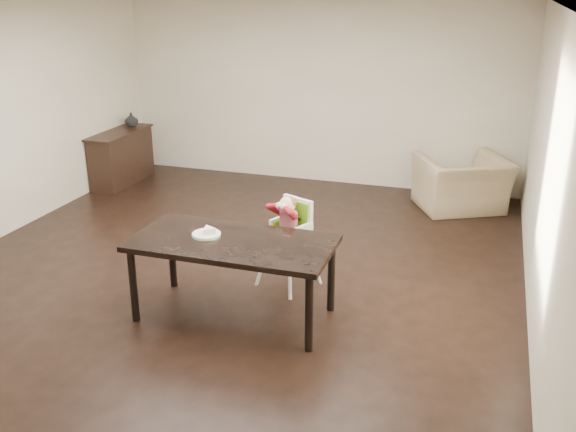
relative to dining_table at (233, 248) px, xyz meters
name	(u,v)px	position (x,y,z in m)	size (l,w,h in m)	color
ground	(229,272)	(-0.42, 0.83, -0.67)	(7.00, 7.00, 0.00)	black
room_walls	(222,98)	(-0.42, 0.83, 1.18)	(6.02, 7.02, 2.71)	beige
dining_table	(233,248)	(0.00, 0.00, 0.00)	(1.80, 0.90, 0.75)	black
high_chair	(290,223)	(0.29, 0.78, 0.00)	(0.52, 0.52, 0.95)	white
plate	(207,233)	(-0.26, 0.03, 0.11)	(0.32, 0.32, 0.07)	white
armchair	(462,175)	(1.78, 3.63, -0.19)	(1.11, 0.72, 0.97)	tan
sideboard	(122,157)	(-3.20, 3.30, -0.27)	(0.44, 1.26, 0.79)	black
vase	(131,120)	(-3.20, 3.67, 0.22)	(0.20, 0.21, 0.20)	#99999E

